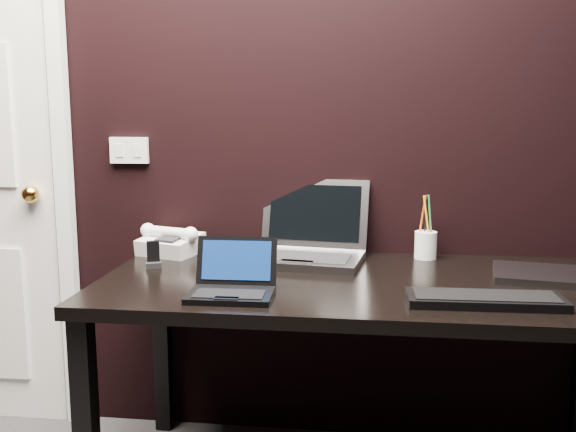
# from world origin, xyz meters

# --- Properties ---
(wall_back) EXTENTS (4.00, 0.00, 4.00)m
(wall_back) POSITION_xyz_m (0.00, 1.80, 1.30)
(wall_back) COLOR black
(wall_back) RESTS_ON ground
(wall_switch) EXTENTS (0.15, 0.02, 0.10)m
(wall_switch) POSITION_xyz_m (-0.62, 1.79, 1.12)
(wall_switch) COLOR silver
(wall_switch) RESTS_ON wall_back
(desk) EXTENTS (1.70, 0.80, 0.74)m
(desk) POSITION_xyz_m (0.30, 1.40, 0.66)
(desk) COLOR black
(desk) RESTS_ON ground
(netbook) EXTENTS (0.25, 0.22, 0.16)m
(netbook) POSITION_xyz_m (-0.09, 1.18, 0.77)
(netbook) COLOR black
(netbook) RESTS_ON desk
(silver_laptop) EXTENTS (0.44, 0.41, 0.28)m
(silver_laptop) POSITION_xyz_m (0.09, 1.65, 0.79)
(silver_laptop) COLOR #939398
(silver_laptop) RESTS_ON desk
(ext_keyboard) EXTENTS (0.43, 0.16, 0.03)m
(ext_keyboard) POSITION_xyz_m (0.63, 1.18, 0.75)
(ext_keyboard) COLOR black
(ext_keyboard) RESTS_ON desk
(closed_laptop) EXTENTS (0.38, 0.30, 0.02)m
(closed_laptop) POSITION_xyz_m (0.88, 1.48, 0.75)
(closed_laptop) COLOR gray
(closed_laptop) RESTS_ON desk
(desk_phone) EXTENTS (0.25, 0.24, 0.12)m
(desk_phone) POSITION_xyz_m (-0.43, 1.68, 0.78)
(desk_phone) COLOR silver
(desk_phone) RESTS_ON desk
(mobile_phone) EXTENTS (0.06, 0.06, 0.09)m
(mobile_phone) POSITION_xyz_m (-0.43, 1.48, 0.77)
(mobile_phone) COLOR black
(mobile_phone) RESTS_ON desk
(pen_cup) EXTENTS (0.10, 0.10, 0.23)m
(pen_cup) POSITION_xyz_m (0.51, 1.72, 0.79)
(pen_cup) COLOR white
(pen_cup) RESTS_ON desk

